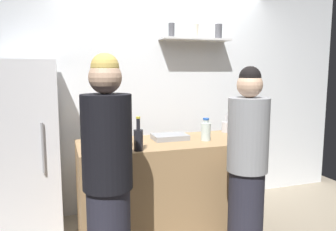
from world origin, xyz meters
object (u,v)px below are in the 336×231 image
at_px(person_grey_hoodie, 247,166).
at_px(utensil_holder, 226,127).
at_px(refrigerator, 26,151).
at_px(wine_bottle_dark_glass, 138,139).
at_px(water_bottle_plastic, 206,131).
at_px(wine_bottle_amber_glass, 123,135).
at_px(baking_pan, 170,137).
at_px(person_blonde, 108,181).

bearing_deg(person_grey_hoodie, utensil_holder, -155.52).
distance_m(refrigerator, wine_bottle_dark_glass, 1.16).
bearing_deg(refrigerator, wine_bottle_dark_glass, -34.20).
bearing_deg(water_bottle_plastic, wine_bottle_amber_glass, -171.49).
bearing_deg(wine_bottle_amber_glass, refrigerator, 145.52).
relative_size(baking_pan, wine_bottle_dark_glass, 1.16).
height_order(baking_pan, wine_bottle_amber_glass, wine_bottle_amber_glass).
distance_m(baking_pan, water_bottle_plastic, 0.36).
xyz_separation_m(refrigerator, wine_bottle_dark_glass, (0.95, -0.64, 0.18)).
distance_m(refrigerator, utensil_holder, 2.07).
relative_size(wine_bottle_dark_glass, person_grey_hoodie, 0.18).
relative_size(baking_pan, utensil_holder, 1.58).
bearing_deg(person_blonde, baking_pan, -107.63).
relative_size(utensil_holder, water_bottle_plastic, 0.98).
bearing_deg(wine_bottle_amber_glass, baking_pan, 28.75).
relative_size(refrigerator, baking_pan, 5.03).
relative_size(refrigerator, water_bottle_plastic, 7.75).
height_order(water_bottle_plastic, person_blonde, person_blonde).
xyz_separation_m(utensil_holder, wine_bottle_amber_glass, (-1.23, -0.45, 0.07)).
bearing_deg(baking_pan, refrigerator, 167.95).
bearing_deg(wine_bottle_amber_glass, water_bottle_plastic, 8.51).
bearing_deg(utensil_holder, wine_bottle_amber_glass, -159.82).
bearing_deg(wine_bottle_amber_glass, wine_bottle_dark_glass, -32.07).
xyz_separation_m(utensil_holder, person_grey_hoodie, (-0.27, -0.86, -0.18)).
xyz_separation_m(utensil_holder, water_bottle_plastic, (-0.40, -0.33, 0.04)).
distance_m(person_blonde, person_grey_hoodie, 1.19).
height_order(baking_pan, wine_bottle_dark_glass, wine_bottle_dark_glass).
bearing_deg(wine_bottle_amber_glass, person_blonde, -111.42).
bearing_deg(person_grey_hoodie, person_blonde, -41.64).
bearing_deg(water_bottle_plastic, person_grey_hoodie, -76.03).
distance_m(wine_bottle_dark_glass, water_bottle_plastic, 0.74).
bearing_deg(refrigerator, wine_bottle_amber_glass, -34.48).
xyz_separation_m(utensil_holder, person_blonde, (-1.45, -1.00, -0.14)).
distance_m(wine_bottle_amber_glass, person_blonde, 0.62).
bearing_deg(utensil_holder, baking_pan, -166.66).
bearing_deg(utensil_holder, person_blonde, -145.36).
bearing_deg(wine_bottle_dark_glass, water_bottle_plastic, 15.26).
bearing_deg(person_blonde, wine_bottle_amber_glass, -87.70).
distance_m(utensil_holder, wine_bottle_dark_glass, 1.24).
xyz_separation_m(refrigerator, baking_pan, (1.35, -0.29, 0.11)).
xyz_separation_m(wine_bottle_dark_glass, water_bottle_plastic, (0.72, 0.20, -0.01)).
bearing_deg(person_blonde, wine_bottle_dark_glass, -100.91).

